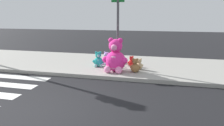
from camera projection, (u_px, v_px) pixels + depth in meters
ground_plane at (45, 112)px, 5.24m from camera, size 60.00×60.00×0.00m
sidewalk at (101, 64)px, 10.14m from camera, size 28.00×4.40×0.15m
sign_pole at (118, 30)px, 8.75m from camera, size 0.56×0.11×3.20m
plush_pink_large at (115, 58)px, 8.44m from camera, size 1.09×0.96×1.42m
plush_brown at (135, 67)px, 8.38m from camera, size 0.46×0.41×0.60m
plush_yellow at (116, 57)px, 10.11m from camera, size 0.48×0.47×0.67m
plush_teal at (98, 60)px, 9.33m from camera, size 0.53×0.50×0.70m
plush_red at (131, 62)px, 9.44m from camera, size 0.33×0.34×0.48m
plush_tan at (139, 65)px, 8.82m from camera, size 0.38×0.35×0.50m
plush_lavender at (106, 59)px, 9.75m from camera, size 0.44×0.44×0.62m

